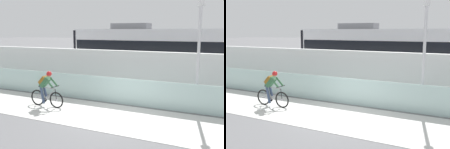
{
  "view_description": "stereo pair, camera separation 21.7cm",
  "coord_description": "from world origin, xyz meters",
  "views": [
    {
      "loc": [
        4.3,
        -8.88,
        3.34
      ],
      "look_at": [
        -1.07,
        2.35,
        1.25
      ],
      "focal_mm": 41.82,
      "sensor_mm": 36.0,
      "label": 1
    },
    {
      "loc": [
        4.5,
        -8.79,
        3.34
      ],
      "look_at": [
        -1.07,
        2.35,
        1.25
      ],
      "focal_mm": 41.82,
      "sensor_mm": 36.0,
      "label": 2
    }
  ],
  "objects": [
    {
      "name": "ground_plane",
      "position": [
        0.0,
        0.0,
        0.0
      ],
      "size": [
        200.0,
        200.0,
        0.0
      ],
      "primitive_type": "plane",
      "color": "slate"
    },
    {
      "name": "bike_path_deck",
      "position": [
        0.0,
        0.0,
        0.01
      ],
      "size": [
        32.0,
        3.2,
        0.01
      ],
      "primitive_type": "cube",
      "color": "silver",
      "rests_on": "ground"
    },
    {
      "name": "glass_parapet",
      "position": [
        0.0,
        1.85,
        0.6
      ],
      "size": [
        32.0,
        0.05,
        1.21
      ],
      "primitive_type": "cube",
      "color": "silver",
      "rests_on": "ground"
    },
    {
      "name": "concrete_barrier_wall",
      "position": [
        0.0,
        3.65,
        1.16
      ],
      "size": [
        32.0,
        0.36,
        2.32
      ],
      "primitive_type": "cube",
      "color": "white",
      "rests_on": "ground"
    },
    {
      "name": "tram_rail_near",
      "position": [
        0.0,
        6.13,
        0.0
      ],
      "size": [
        32.0,
        0.08,
        0.01
      ],
      "primitive_type": "cube",
      "color": "#595654",
      "rests_on": "ground"
    },
    {
      "name": "tram_rail_far",
      "position": [
        0.0,
        7.57,
        0.0
      ],
      "size": [
        32.0,
        0.08,
        0.01
      ],
      "primitive_type": "cube",
      "color": "#595654",
      "rests_on": "ground"
    },
    {
      "name": "tram",
      "position": [
        0.09,
        6.85,
        1.89
      ],
      "size": [
        11.06,
        2.54,
        3.81
      ],
      "color": "silver",
      "rests_on": "ground"
    },
    {
      "name": "cyclist_on_bike",
      "position": [
        -3.17,
        -0.0,
        0.8
      ],
      "size": [
        1.77,
        0.58,
        1.61
      ],
      "color": "black",
      "rests_on": "ground"
    },
    {
      "name": "lamp_post_antenna",
      "position": [
        2.92,
        2.15,
        3.29
      ],
      "size": [
        0.28,
        0.28,
        5.2
      ],
      "color": "gray",
      "rests_on": "ground"
    }
  ]
}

